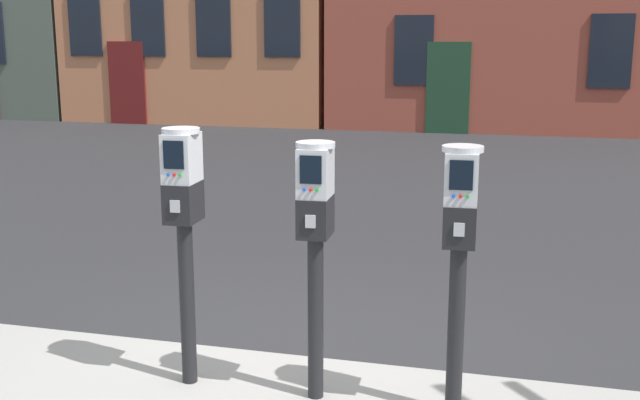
{
  "coord_description": "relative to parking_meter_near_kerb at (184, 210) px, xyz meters",
  "views": [
    {
      "loc": [
        1.41,
        -4.33,
        2.18
      ],
      "look_at": [
        0.34,
        -0.24,
        1.29
      ],
      "focal_mm": 43.06,
      "sensor_mm": 36.0,
      "label": 1
    }
  ],
  "objects": [
    {
      "name": "ground_plane",
      "position": [
        0.45,
        0.34,
        -1.2
      ],
      "size": [
        160.0,
        160.0,
        0.0
      ],
      "primitive_type": "plane",
      "color": "#28282B"
    },
    {
      "name": "parking_meter_twin_adjacent",
      "position": [
        0.79,
        -0.0,
        -0.04
      ],
      "size": [
        0.23,
        0.26,
        1.49
      ],
      "rotation": [
        0.0,
        0.0,
        -1.53
      ],
      "color": "black",
      "rests_on": "sidewalk_slab"
    },
    {
      "name": "parking_meter_end_of_row",
      "position": [
        1.58,
        -0.0,
        -0.03
      ],
      "size": [
        0.23,
        0.26,
        1.5
      ],
      "rotation": [
        0.0,
        0.0,
        -1.53
      ],
      "color": "black",
      "rests_on": "sidewalk_slab"
    },
    {
      "name": "parking_meter_near_kerb",
      "position": [
        0.0,
        0.0,
        0.0
      ],
      "size": [
        0.23,
        0.26,
        1.54
      ],
      "rotation": [
        0.0,
        0.0,
        -1.53
      ],
      "color": "black",
      "rests_on": "sidewalk_slab"
    }
  ]
}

